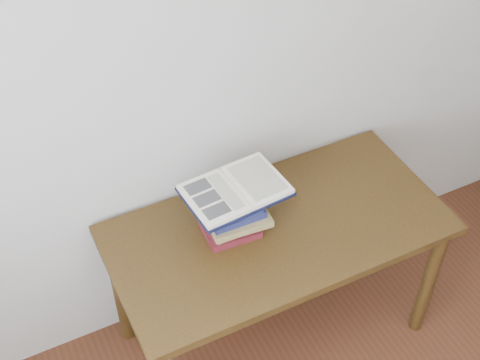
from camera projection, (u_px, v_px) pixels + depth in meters
desk at (277, 243)px, 2.77m from camera, size 1.38×0.69×0.74m
book_stack at (233, 215)px, 2.62m from camera, size 0.27×0.20×0.18m
open_book at (235, 190)px, 2.57m from camera, size 0.41×0.30×0.03m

